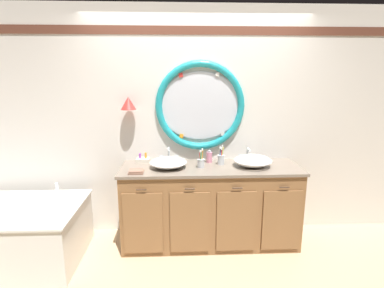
{
  "coord_description": "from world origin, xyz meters",
  "views": [
    {
      "loc": [
        -0.21,
        -2.87,
        1.85
      ],
      "look_at": [
        -0.07,
        0.25,
        1.14
      ],
      "focal_mm": 28.25,
      "sensor_mm": 36.0,
      "label": 1
    }
  ],
  "objects_px": {
    "soap_dispenser": "(209,157)",
    "folded_hand_towel": "(136,171)",
    "sink_basin_left": "(168,162)",
    "sink_basin_right": "(253,161)",
    "toiletry_basket": "(143,160)",
    "bathtub": "(1,229)",
    "toothbrush_holder_left": "(201,162)",
    "toothbrush_holder_right": "(221,159)"
  },
  "relations": [
    {
      "from": "soap_dispenser",
      "to": "folded_hand_towel",
      "type": "height_order",
      "value": "soap_dispenser"
    },
    {
      "from": "folded_hand_towel",
      "to": "toiletry_basket",
      "type": "xyz_separation_m",
      "value": [
        0.03,
        0.39,
        0.01
      ]
    },
    {
      "from": "sink_basin_right",
      "to": "toiletry_basket",
      "type": "relative_size",
      "value": 2.85
    },
    {
      "from": "sink_basin_left",
      "to": "toothbrush_holder_right",
      "type": "bearing_deg",
      "value": 8.94
    },
    {
      "from": "toiletry_basket",
      "to": "sink_basin_right",
      "type": "bearing_deg",
      "value": -10.49
    },
    {
      "from": "sink_basin_left",
      "to": "toiletry_basket",
      "type": "height_order",
      "value": "sink_basin_left"
    },
    {
      "from": "toothbrush_holder_right",
      "to": "sink_basin_right",
      "type": "bearing_deg",
      "value": -15.3
    },
    {
      "from": "sink_basin_left",
      "to": "toiletry_basket",
      "type": "xyz_separation_m",
      "value": [
        -0.29,
        0.22,
        -0.03
      ]
    },
    {
      "from": "toiletry_basket",
      "to": "soap_dispenser",
      "type": "bearing_deg",
      "value": -2.9
    },
    {
      "from": "sink_basin_right",
      "to": "toothbrush_holder_right",
      "type": "relative_size",
      "value": 1.82
    },
    {
      "from": "sink_basin_left",
      "to": "sink_basin_right",
      "type": "distance_m",
      "value": 0.91
    },
    {
      "from": "toothbrush_holder_right",
      "to": "toothbrush_holder_left",
      "type": "bearing_deg",
      "value": -156.2
    },
    {
      "from": "toothbrush_holder_left",
      "to": "toothbrush_holder_right",
      "type": "distance_m",
      "value": 0.25
    },
    {
      "from": "sink_basin_right",
      "to": "soap_dispenser",
      "type": "height_order",
      "value": "soap_dispenser"
    },
    {
      "from": "toothbrush_holder_left",
      "to": "toiletry_basket",
      "type": "xyz_separation_m",
      "value": [
        -0.64,
        0.23,
        -0.03
      ]
    },
    {
      "from": "sink_basin_left",
      "to": "toothbrush_holder_right",
      "type": "relative_size",
      "value": 1.77
    },
    {
      "from": "toothbrush_holder_right",
      "to": "folded_hand_towel",
      "type": "relative_size",
      "value": 1.49
    },
    {
      "from": "bathtub",
      "to": "sink_basin_right",
      "type": "relative_size",
      "value": 3.87
    },
    {
      "from": "toothbrush_holder_left",
      "to": "folded_hand_towel",
      "type": "bearing_deg",
      "value": -166.9
    },
    {
      "from": "sink_basin_right",
      "to": "toiletry_basket",
      "type": "bearing_deg",
      "value": 169.51
    },
    {
      "from": "sink_basin_left",
      "to": "soap_dispenser",
      "type": "relative_size",
      "value": 2.69
    },
    {
      "from": "toothbrush_holder_right",
      "to": "soap_dispenser",
      "type": "height_order",
      "value": "toothbrush_holder_right"
    },
    {
      "from": "sink_basin_right",
      "to": "folded_hand_towel",
      "type": "xyz_separation_m",
      "value": [
        -1.23,
        -0.17,
        -0.05
      ]
    },
    {
      "from": "bathtub",
      "to": "toothbrush_holder_left",
      "type": "bearing_deg",
      "value": 7.04
    },
    {
      "from": "sink_basin_right",
      "to": "soap_dispenser",
      "type": "relative_size",
      "value": 2.77
    },
    {
      "from": "toothbrush_holder_left",
      "to": "toothbrush_holder_right",
      "type": "bearing_deg",
      "value": 23.8
    },
    {
      "from": "folded_hand_towel",
      "to": "sink_basin_right",
      "type": "bearing_deg",
      "value": 7.67
    },
    {
      "from": "soap_dispenser",
      "to": "toothbrush_holder_right",
      "type": "bearing_deg",
      "value": -37.95
    },
    {
      "from": "soap_dispenser",
      "to": "toiletry_basket",
      "type": "relative_size",
      "value": 1.03
    },
    {
      "from": "toothbrush_holder_left",
      "to": "folded_hand_towel",
      "type": "distance_m",
      "value": 0.69
    },
    {
      "from": "bathtub",
      "to": "sink_basin_left",
      "type": "distance_m",
      "value": 1.79
    },
    {
      "from": "soap_dispenser",
      "to": "toothbrush_holder_left",
      "type": "bearing_deg",
      "value": -119.11
    },
    {
      "from": "sink_basin_left",
      "to": "toothbrush_holder_left",
      "type": "xyz_separation_m",
      "value": [
        0.35,
        -0.01,
        -0.0
      ]
    },
    {
      "from": "bathtub",
      "to": "sink_basin_right",
      "type": "xyz_separation_m",
      "value": [
        2.58,
        0.26,
        0.6
      ]
    },
    {
      "from": "sink_basin_left",
      "to": "toiletry_basket",
      "type": "bearing_deg",
      "value": 142.75
    },
    {
      "from": "toothbrush_holder_right",
      "to": "soap_dispenser",
      "type": "bearing_deg",
      "value": 142.05
    },
    {
      "from": "sink_basin_left",
      "to": "folded_hand_towel",
      "type": "height_order",
      "value": "sink_basin_left"
    },
    {
      "from": "toiletry_basket",
      "to": "bathtub",
      "type": "bearing_deg",
      "value": -160.7
    },
    {
      "from": "toothbrush_holder_right",
      "to": "folded_hand_towel",
      "type": "height_order",
      "value": "toothbrush_holder_right"
    },
    {
      "from": "folded_hand_towel",
      "to": "toothbrush_holder_left",
      "type": "bearing_deg",
      "value": 13.1
    },
    {
      "from": "folded_hand_towel",
      "to": "bathtub",
      "type": "bearing_deg",
      "value": -176.02
    },
    {
      "from": "folded_hand_towel",
      "to": "toiletry_basket",
      "type": "height_order",
      "value": "toiletry_basket"
    }
  ]
}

